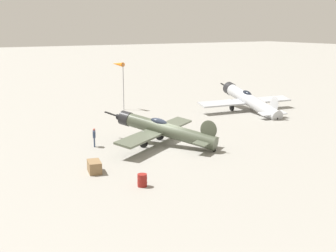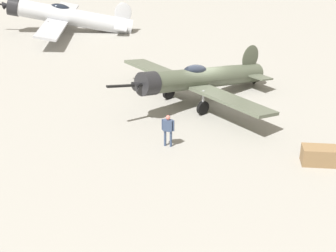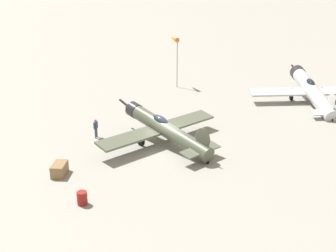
{
  "view_description": "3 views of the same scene",
  "coord_description": "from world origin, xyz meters",
  "px_view_note": "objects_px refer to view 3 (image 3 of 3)",
  "views": [
    {
      "loc": [
        -19.93,
        -33.25,
        10.42
      ],
      "look_at": [
        0.0,
        0.0,
        1.8
      ],
      "focal_mm": 48.4,
      "sensor_mm": 36.0,
      "label": 1
    },
    {
      "loc": [
        -27.85,
        6.08,
        11.68
      ],
      "look_at": [
        -5.71,
        3.07,
        1.1
      ],
      "focal_mm": 54.2,
      "sensor_mm": 36.0,
      "label": 2
    },
    {
      "loc": [
        -5.69,
        -31.98,
        13.79
      ],
      "look_at": [
        0.0,
        0.0,
        1.8
      ],
      "focal_mm": 46.3,
      "sensor_mm": 36.0,
      "label": 3
    }
  ],
  "objects_px": {
    "fuel_drum": "(82,198)",
    "airplane_mid_apron": "(312,91)",
    "ground_crew_mechanic": "(96,127)",
    "equipment_crate": "(59,169)",
    "airplane_foreground": "(164,128)",
    "windsock_mast": "(174,41)"
  },
  "relations": [
    {
      "from": "airplane_foreground",
      "to": "airplane_mid_apron",
      "type": "height_order",
      "value": "airplane_mid_apron"
    },
    {
      "from": "ground_crew_mechanic",
      "to": "windsock_mast",
      "type": "height_order",
      "value": "windsock_mast"
    },
    {
      "from": "airplane_foreground",
      "to": "equipment_crate",
      "type": "xyz_separation_m",
      "value": [
        -8.13,
        -4.05,
        -1.03
      ]
    },
    {
      "from": "ground_crew_mechanic",
      "to": "equipment_crate",
      "type": "height_order",
      "value": "ground_crew_mechanic"
    },
    {
      "from": "airplane_foreground",
      "to": "windsock_mast",
      "type": "bearing_deg",
      "value": -45.15
    },
    {
      "from": "equipment_crate",
      "to": "windsock_mast",
      "type": "xyz_separation_m",
      "value": [
        12.55,
        22.81,
        5.04
      ]
    },
    {
      "from": "ground_crew_mechanic",
      "to": "windsock_mast",
      "type": "relative_size",
      "value": 0.28
    },
    {
      "from": "equipment_crate",
      "to": "windsock_mast",
      "type": "relative_size",
      "value": 0.29
    },
    {
      "from": "ground_crew_mechanic",
      "to": "equipment_crate",
      "type": "distance_m",
      "value": 7.23
    },
    {
      "from": "ground_crew_mechanic",
      "to": "fuel_drum",
      "type": "distance_m",
      "value": 11.15
    },
    {
      "from": "airplane_mid_apron",
      "to": "equipment_crate",
      "type": "relative_size",
      "value": 7.46
    },
    {
      "from": "airplane_mid_apron",
      "to": "windsock_mast",
      "type": "distance_m",
      "value": 16.97
    },
    {
      "from": "airplane_foreground",
      "to": "windsock_mast",
      "type": "distance_m",
      "value": 19.69
    },
    {
      "from": "windsock_mast",
      "to": "fuel_drum",
      "type": "bearing_deg",
      "value": -111.92
    },
    {
      "from": "airplane_foreground",
      "to": "ground_crew_mechanic",
      "type": "relative_size",
      "value": 6.41
    },
    {
      "from": "windsock_mast",
      "to": "ground_crew_mechanic",
      "type": "bearing_deg",
      "value": -121.45
    },
    {
      "from": "fuel_drum",
      "to": "airplane_mid_apron",
      "type": "bearing_deg",
      "value": 35.38
    },
    {
      "from": "equipment_crate",
      "to": "ground_crew_mechanic",
      "type": "bearing_deg",
      "value": 68.11
    },
    {
      "from": "equipment_crate",
      "to": "windsock_mast",
      "type": "bearing_deg",
      "value": 61.18
    },
    {
      "from": "airplane_mid_apron",
      "to": "ground_crew_mechanic",
      "type": "height_order",
      "value": "airplane_mid_apron"
    },
    {
      "from": "ground_crew_mechanic",
      "to": "equipment_crate",
      "type": "relative_size",
      "value": 0.96
    },
    {
      "from": "airplane_mid_apron",
      "to": "ground_crew_mechanic",
      "type": "bearing_deg",
      "value": 110.7
    }
  ]
}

